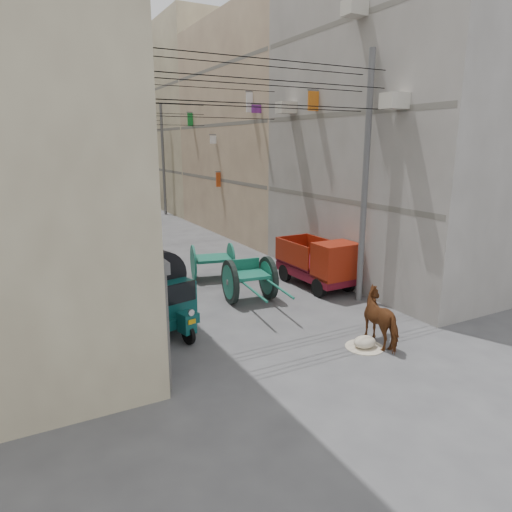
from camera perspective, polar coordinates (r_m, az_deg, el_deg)
ground at (r=9.88m, az=19.66°, el=-18.78°), size 140.00×140.00×0.00m
building_row_right at (r=42.09m, az=-8.24°, el=15.46°), size 8.00×62.00×14.00m
end_cap_building at (r=71.70m, az=-23.57°, el=13.81°), size 22.00×10.00×13.00m
shutters_left at (r=16.40m, az=-18.43°, el=0.10°), size 0.18×14.40×2.88m
signboards at (r=27.86m, az=-14.84°, el=9.79°), size 8.22×40.52×5.67m
ac_units at (r=16.65m, az=10.29°, el=21.39°), size 0.70×6.55×3.35m
utility_poles at (r=23.33m, az=-12.17°, el=10.63°), size 7.40×22.20×8.00m
overhead_cables at (r=20.88m, az=-10.49°, el=17.97°), size 7.40×22.52×1.12m
auto_rickshaw at (r=13.16m, az=-11.62°, el=-4.84°), size 1.81×2.59×1.76m
tonga_cart at (r=15.35m, az=-0.82°, el=-2.89°), size 1.68×3.38×1.47m
mini_truck at (r=16.75m, az=8.25°, el=-1.16°), size 1.55×3.34×1.86m
second_cart at (r=17.98m, az=-5.48°, el=-0.54°), size 1.83×1.70×1.39m
feed_sack at (r=12.46m, az=13.42°, el=-10.40°), size 0.62×0.50×0.31m
horse at (r=12.63m, az=15.65°, el=-7.51°), size 0.97×1.75×1.41m
distant_car_white at (r=27.99m, az=-14.99°, el=3.81°), size 1.66×3.26×1.06m
distant_car_grey at (r=37.73m, az=-14.25°, el=6.52°), size 2.30×4.12×1.29m
distant_car_green at (r=48.82m, az=-20.85°, el=7.66°), size 2.90×4.91×1.33m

